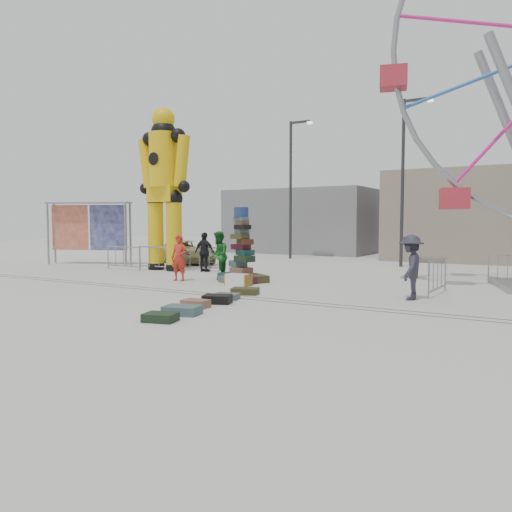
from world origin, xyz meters
The scene contains 27 objects.
ground centered at (0.00, 0.00, 0.00)m, with size 90.00×90.00×0.00m, color #9E9E99.
track_line_near centered at (0.00, 0.60, 0.00)m, with size 40.00×0.04×0.01m, color #47443F.
track_line_far centered at (0.00, 1.00, 0.00)m, with size 40.00×0.04×0.01m, color #47443F.
building_right centered at (7.00, 20.00, 2.50)m, with size 12.00×8.00×5.00m, color gray.
building_left centered at (-6.00, 22.00, 2.20)m, with size 10.00×8.00×4.40m, color gray.
lamp_post_right centered at (3.09, 13.00, 4.48)m, with size 1.41×0.25×8.00m.
lamp_post_left centered at (-3.91, 15.00, 4.48)m, with size 1.41×0.25×8.00m.
suitcase_tower centered at (-0.49, 4.05, 0.76)m, with size 2.14×1.78×2.72m.
crash_test_dummy centered at (-5.75, 5.89, 3.93)m, with size 2.95×1.31×7.46m.
banner_scaffold centered at (-11.12, 6.27, 2.39)m, with size 4.36×2.28×3.18m.
steamer_trunk centered at (0.01, 3.00, 0.20)m, with size 0.85×0.49×0.40m, color silver.
row_case_0 centered at (1.28, 1.38, 0.10)m, with size 0.80×0.53×0.20m, color #39391C.
row_case_1 centered at (1.33, 0.29, 0.08)m, with size 0.68×0.51×0.17m, color #54585B.
row_case_2 centered at (1.51, -0.42, 0.12)m, with size 0.75×0.52×0.23m, color black.
row_case_3 centered at (1.42, -1.25, 0.10)m, with size 0.67×0.46×0.21m, color brown.
row_case_4 centered at (1.72, -2.17, 0.11)m, with size 0.84×0.58×0.21m, color #435C60.
row_case_5 centered at (1.83, -3.07, 0.10)m, with size 0.71×0.52×0.19m, color black.
barricade_dummy_a centered at (-7.46, 5.02, 0.55)m, with size 2.00×0.10×1.10m, color gray, non-canonical shape.
barricade_dummy_b centered at (-5.90, 5.64, 0.55)m, with size 2.00×0.10×1.10m, color gray, non-canonical shape.
barricade_dummy_c centered at (-4.15, 6.32, 0.55)m, with size 2.00×0.10×1.10m, color gray, non-canonical shape.
barricade_wheel_front centered at (6.31, 4.26, 0.55)m, with size 2.00×0.10×1.10m, color gray, non-canonical shape.
barricade_wheel_back centered at (7.99, 7.43, 0.55)m, with size 2.00×0.10×1.10m, color gray, non-canonical shape.
pedestrian_red centered at (-2.62, 3.04, 0.86)m, with size 0.62×0.41×1.71m, color red.
pedestrian_green centered at (-1.63, 4.17, 0.92)m, with size 0.89×0.69×1.83m, color #175F1E.
pedestrian_black centered at (-3.78, 6.22, 0.87)m, with size 1.01×0.42×1.73m, color black.
pedestrian_grey centered at (5.83, 2.90, 0.92)m, with size 1.19×0.68×1.84m, color #272633.
parked_suv centered at (-7.19, 9.22, 0.60)m, with size 1.99×4.32×1.20m, color tan.
Camera 1 is at (9.16, -11.37, 2.21)m, focal length 35.00 mm.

